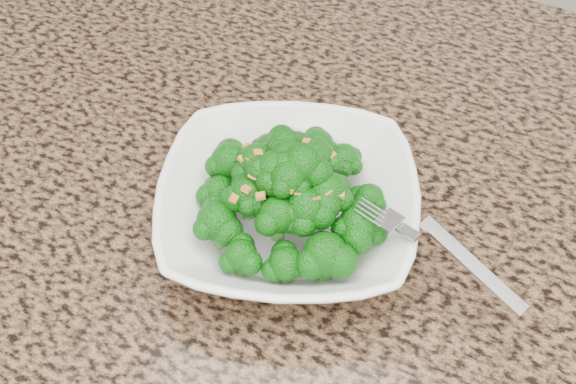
% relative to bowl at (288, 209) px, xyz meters
% --- Properties ---
extents(granite_counter, '(1.64, 1.04, 0.03)m').
position_rel_bowl_xyz_m(granite_counter, '(0.13, -0.06, -0.04)').
color(granite_counter, brown).
rests_on(granite_counter, cabinet).
extents(bowl, '(0.30, 0.30, 0.06)m').
position_rel_bowl_xyz_m(bowl, '(0.00, 0.00, 0.00)').
color(bowl, white).
rests_on(bowl, granite_counter).
extents(broccoli_pile, '(0.20, 0.20, 0.06)m').
position_rel_bowl_xyz_m(broccoli_pile, '(-0.00, 0.00, 0.06)').
color(broccoli_pile, '#0C5B0A').
rests_on(broccoli_pile, bowl).
extents(garlic_topping, '(0.12, 0.12, 0.01)m').
position_rel_bowl_xyz_m(garlic_topping, '(-0.00, 0.00, 0.10)').
color(garlic_topping, orange).
rests_on(garlic_topping, broccoli_pile).
extents(fork, '(0.17, 0.08, 0.01)m').
position_rel_bowl_xyz_m(fork, '(0.11, -0.00, 0.03)').
color(fork, silver).
rests_on(fork, bowl).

